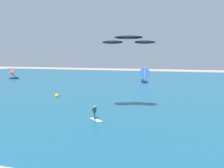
{
  "coord_description": "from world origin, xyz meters",
  "views": [
    {
      "loc": [
        6.19,
        -7.41,
        7.81
      ],
      "look_at": [
        -0.69,
        18.3,
        4.17
      ],
      "focal_mm": 34.83,
      "sensor_mm": 36.0,
      "label": 1
    }
  ],
  "objects_px": {
    "kitesurfer": "(96,115)",
    "marker_buoy": "(57,95)",
    "sailboat_near_shore": "(12,73)",
    "kite": "(129,40)",
    "sailboat_anchored_offshore": "(144,75)"
  },
  "relations": [
    {
      "from": "sailboat_anchored_offshore",
      "to": "marker_buoy",
      "type": "height_order",
      "value": "sailboat_anchored_offshore"
    },
    {
      "from": "kitesurfer",
      "to": "marker_buoy",
      "type": "xyz_separation_m",
      "value": [
        -11.35,
        11.16,
        -0.28
      ]
    },
    {
      "from": "kitesurfer",
      "to": "marker_buoy",
      "type": "height_order",
      "value": "kitesurfer"
    },
    {
      "from": "kitesurfer",
      "to": "sailboat_anchored_offshore",
      "type": "bearing_deg",
      "value": 88.06
    },
    {
      "from": "kitesurfer",
      "to": "sailboat_anchored_offshore",
      "type": "xyz_separation_m",
      "value": [
        1.26,
        37.26,
        1.49
      ]
    },
    {
      "from": "marker_buoy",
      "to": "kitesurfer",
      "type": "bearing_deg",
      "value": -44.52
    },
    {
      "from": "kitesurfer",
      "to": "sailboat_anchored_offshore",
      "type": "distance_m",
      "value": 37.31
    },
    {
      "from": "kite",
      "to": "sailboat_anchored_offshore",
      "type": "distance_m",
      "value": 34.24
    },
    {
      "from": "kitesurfer",
      "to": "sailboat_near_shore",
      "type": "bearing_deg",
      "value": 139.22
    },
    {
      "from": "sailboat_anchored_offshore",
      "to": "sailboat_near_shore",
      "type": "height_order",
      "value": "sailboat_anchored_offshore"
    },
    {
      "from": "sailboat_anchored_offshore",
      "to": "marker_buoy",
      "type": "bearing_deg",
      "value": -115.8
    },
    {
      "from": "sailboat_anchored_offshore",
      "to": "sailboat_near_shore",
      "type": "xyz_separation_m",
      "value": [
        -41.41,
        -2.64,
        -0.37
      ]
    },
    {
      "from": "sailboat_anchored_offshore",
      "to": "sailboat_near_shore",
      "type": "distance_m",
      "value": 41.49
    },
    {
      "from": "kite",
      "to": "sailboat_anchored_offshore",
      "type": "height_order",
      "value": "kite"
    },
    {
      "from": "sailboat_near_shore",
      "to": "marker_buoy",
      "type": "bearing_deg",
      "value": -39.17
    }
  ]
}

